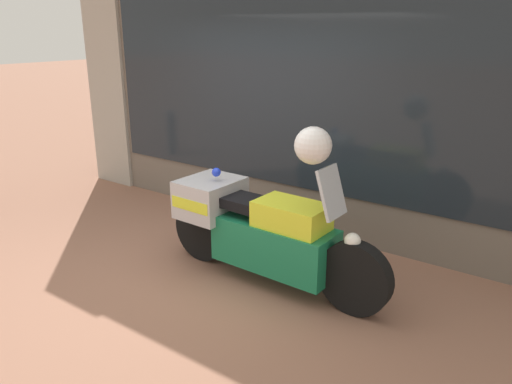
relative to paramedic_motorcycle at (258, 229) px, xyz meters
name	(u,v)px	position (x,y,z in m)	size (l,w,h in m)	color
ground_plane	(169,277)	(-0.73, -0.51, -0.52)	(60.00, 60.00, 0.00)	#8E604C
shop_building	(255,76)	(-1.11, 1.49, 1.25)	(6.75, 0.55, 3.53)	#6B6056
window_display	(302,187)	(-0.42, 1.52, -0.05)	(5.52, 0.30, 1.98)	slate
paramedic_motorcycle	(258,229)	(0.00, 0.00, 0.00)	(2.42, 0.63, 1.26)	black
white_helmet	(313,146)	(0.57, -0.01, 0.89)	(0.32, 0.32, 0.32)	white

